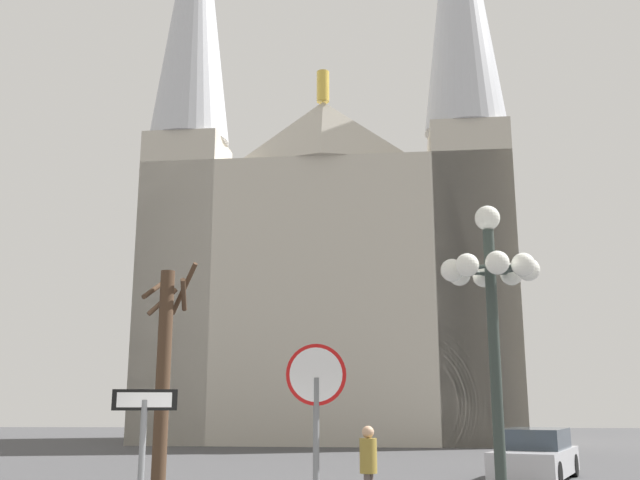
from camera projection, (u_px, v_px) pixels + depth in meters
cathedral at (329, 246)px, 41.82m from camera, size 20.66×11.62×36.45m
stop_sign at (316, 412)px, 9.01m from camera, size 0.76×0.21×2.81m
one_way_arrow_sign at (141, 466)px, 7.71m from camera, size 0.69×0.16×2.23m
street_lamp at (492, 311)px, 10.35m from camera, size 1.43×1.43×4.93m
bare_tree at (164, 372)px, 17.09m from camera, size 1.29×1.12×5.45m
parked_car_near_silver at (536, 456)px, 20.17m from camera, size 3.38×4.78×1.39m
pedestrian_walking at (368, 463)px, 13.27m from camera, size 0.32×0.32×1.67m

